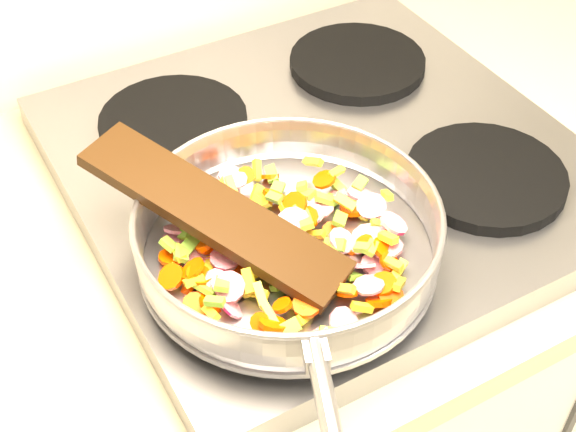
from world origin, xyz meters
TOP-DOWN VIEW (x-y plane):
  - cooktop at (-0.70, 1.67)m, footprint 0.60×0.60m
  - grate_fl at (-0.84, 1.52)m, footprint 0.19×0.19m
  - grate_fr at (-0.56, 1.52)m, footprint 0.19×0.19m
  - grate_bl at (-0.84, 1.81)m, footprint 0.19×0.19m
  - grate_br at (-0.56, 1.81)m, footprint 0.19×0.19m
  - saute_pan at (-0.83, 1.52)m, footprint 0.36×0.51m
  - vegetable_heap at (-0.84, 1.52)m, footprint 0.27×0.27m
  - wooden_spatula at (-0.89, 1.57)m, footprint 0.20×0.29m

SIDE VIEW (x-z plane):
  - cooktop at x=-0.70m, z-range 0.90..0.94m
  - grate_fl at x=-0.84m, z-range 0.94..0.96m
  - grate_fr at x=-0.56m, z-range 0.94..0.96m
  - grate_bl at x=-0.84m, z-range 0.94..0.96m
  - grate_br at x=-0.56m, z-range 0.94..0.96m
  - vegetable_heap at x=-0.84m, z-range 0.95..1.00m
  - saute_pan at x=-0.83m, z-range 0.96..1.02m
  - wooden_spatula at x=-0.89m, z-range 0.97..1.05m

